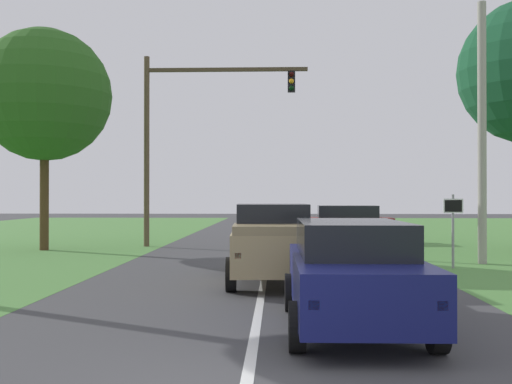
{
  "coord_description": "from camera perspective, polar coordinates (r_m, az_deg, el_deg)",
  "views": [
    {
      "loc": [
        0.36,
        -6.85,
        2.19
      ],
      "look_at": [
        -0.35,
        13.09,
        2.34
      ],
      "focal_mm": 42.75,
      "sensor_mm": 36.0,
      "label": 1
    }
  ],
  "objects": [
    {
      "name": "pickup_truck_lead",
      "position": [
        15.54,
        1.5,
        -4.76
      ],
      "size": [
        2.41,
        5.22,
        2.0
      ],
      "color": "tan",
      "rests_on": "ground_plane"
    },
    {
      "name": "keep_moving_sign",
      "position": [
        19.51,
        17.96,
        -2.59
      ],
      "size": [
        0.6,
        0.09,
        2.26
      ],
      "color": "gray",
      "rests_on": "ground_plane"
    },
    {
      "name": "extra_tree_1",
      "position": [
        26.69,
        -19.18,
        8.56
      ],
      "size": [
        5.41,
        5.41,
        9.07
      ],
      "color": "#4C351E",
      "rests_on": "ground_plane"
    },
    {
      "name": "ground_plane",
      "position": [
        17.56,
        0.84,
        -7.6
      ],
      "size": [
        120.0,
        120.0,
        0.0
      ],
      "primitive_type": "plane",
      "color": "#424244"
    },
    {
      "name": "traffic_light",
      "position": [
        27.06,
        -6.55,
        6.5
      ],
      "size": [
        7.19,
        0.4,
        8.36
      ],
      "color": "brown",
      "rests_on": "ground_plane"
    },
    {
      "name": "utility_pole_right",
      "position": [
        21.28,
        20.39,
        5.23
      ],
      "size": [
        0.28,
        0.28,
        8.56
      ],
      "primitive_type": "cylinder",
      "color": "#9E998E",
      "rests_on": "ground_plane"
    },
    {
      "name": "red_suv_near",
      "position": [
        10.34,
        8.99,
        -7.33
      ],
      "size": [
        2.21,
        4.97,
        1.77
      ],
      "color": "navy",
      "rests_on": "ground_plane"
    },
    {
      "name": "crossing_suv_far",
      "position": [
        29.43,
        8.22,
        -2.89
      ],
      "size": [
        4.71,
        2.19,
        1.76
      ],
      "color": "maroon",
      "rests_on": "ground_plane"
    }
  ]
}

